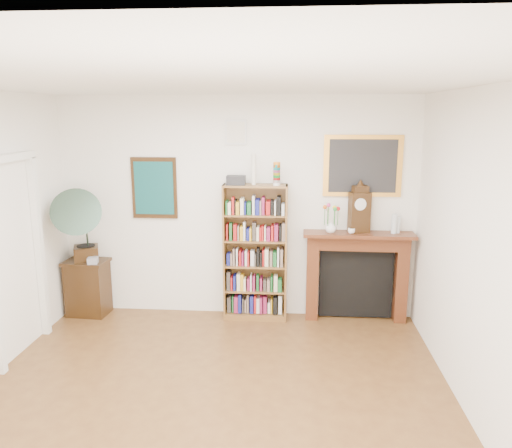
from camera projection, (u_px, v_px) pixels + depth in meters
The scene contains 15 objects.
room at pixel (200, 267), 3.89m from camera, with size 4.51×5.01×2.81m.
door_casing at pixel (15, 241), 5.25m from camera, with size 0.08×1.02×2.17m.
teal_poster at pixel (154, 188), 6.33m from camera, with size 0.58×0.04×0.78m.
small_picture at pixel (236, 132), 6.10m from camera, with size 0.26×0.04×0.30m.
gilt_painting at pixel (363, 166), 6.07m from camera, with size 0.95×0.04×0.75m.
bookshelf at pixel (255, 245), 6.24m from camera, with size 0.79×0.29×1.99m.
side_cabinet at pixel (88, 287), 6.48m from camera, with size 0.53×0.39×0.73m, color black.
fireplace at pixel (357, 268), 6.27m from camera, with size 1.36×0.34×1.14m.
gramophone at pixel (78, 221), 6.16m from camera, with size 0.82×0.90×0.97m.
cd_stack at pixel (93, 260), 6.27m from camera, with size 0.12×0.12×0.08m, color silver.
mantel_clock at pixel (359, 210), 6.07m from camera, with size 0.28×0.20×0.58m.
flower_vase at pixel (331, 227), 6.11m from camera, with size 0.14×0.14×0.14m, color white.
teacup at pixel (351, 231), 6.06m from camera, with size 0.09×0.09×0.07m, color white.
bottle_left at pixel (394, 224), 6.06m from camera, with size 0.07×0.07×0.24m, color silver.
bottle_right at pixel (398, 225), 6.09m from camera, with size 0.06×0.06×0.20m, color silver.
Camera 1 is at (0.72, -3.68, 2.57)m, focal length 35.00 mm.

